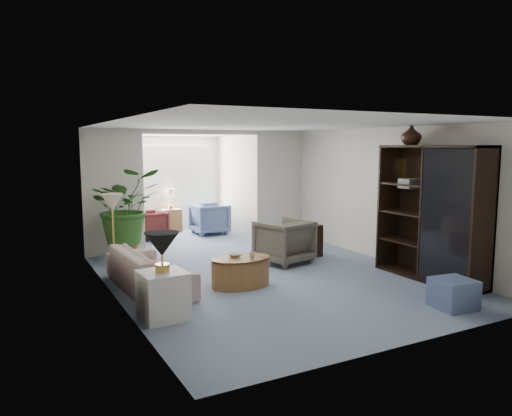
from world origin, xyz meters
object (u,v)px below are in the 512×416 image
entertainment_cabinet (431,213)px  sunroom_chair_blue (210,219)px  side_table_dark (306,240)px  table_lamp (162,244)px  cabinet_urn (411,135)px  sunroom_table (171,220)px  floor_lamp (112,202)px  plant_pot (127,252)px  coffee_bowl (235,255)px  ottoman (453,294)px  sofa (149,269)px  end_table (163,295)px  sunroom_chair_maroon (150,225)px  coffee_table (241,272)px  coffee_cup (252,255)px  framed_picture (394,171)px  wingback_chair (284,241)px

entertainment_cabinet → sunroom_chair_blue: entertainment_cabinet is taller
side_table_dark → table_lamp: bearing=-149.6°
sunroom_chair_blue → table_lamp: bearing=151.7°
cabinet_urn → sunroom_table: (-2.33, 5.71, -2.06)m
floor_lamp → plant_pot: floor_lamp is taller
coffee_bowl → ottoman: size_ratio=0.42×
side_table_dark → sofa: bearing=-167.6°
end_table → table_lamp: bearing=0.0°
sunroom_chair_blue → sunroom_chair_maroon: sunroom_chair_blue is taller
side_table_dark → coffee_bowl: bearing=-151.2°
coffee_table → coffee_cup: (0.15, -0.10, 0.27)m
framed_picture → coffee_table: 3.44m
wingback_chair → entertainment_cabinet: bearing=112.3°
coffee_bowl → side_table_dark: 2.42m
sofa → floor_lamp: 1.36m
side_table_dark → sunroom_chair_blue: bearing=103.9°
end_table → floor_lamp: bearing=93.2°
end_table → ottoman: size_ratio=1.22×
end_table → sunroom_chair_blue: size_ratio=0.73×
sunroom_chair_maroon → end_table: bearing=-14.0°
side_table_dark → sunroom_chair_blue: 3.20m
table_lamp → plant_pot: bearing=84.4°
side_table_dark → coffee_cup: bearing=-144.5°
sunroom_chair_maroon → sunroom_chair_blue: bearing=89.9°
sunroom_table → framed_picture: bearing=-63.3°
framed_picture → sunroom_chair_blue: 4.89m
sunroom_table → wingback_chair: bearing=-78.9°
table_lamp → coffee_table: size_ratio=0.46×
plant_pot → wingback_chair: bearing=-31.5°
side_table_dark → plant_pot: bearing=158.9°
coffee_bowl → side_table_dark: size_ratio=0.33×
sofa → coffee_bowl: 1.32m
sofa → floor_lamp: size_ratio=5.67×
sunroom_chair_maroon → sunroom_table: sunroom_chair_maroon is taller
table_lamp → coffee_bowl: bearing=32.7°
end_table → side_table_dark: bearing=30.4°
plant_pot → side_table_dark: bearing=-21.1°
sunroom_chair_blue → cabinet_urn: bearing=-162.4°
table_lamp → cabinet_urn: (4.37, 0.23, 1.39)m
coffee_table → coffee_bowl: bearing=116.6°
coffee_table → sunroom_chair_blue: size_ratio=1.15×
floor_lamp → side_table_dark: bearing=-2.8°
end_table → sunroom_chair_maroon: (1.29, 5.19, 0.03)m
coffee_bowl → plant_pot: 2.67m
coffee_cup → coffee_bowl: bearing=135.0°
sofa → plant_pot: 1.99m
coffee_cup → entertainment_cabinet: (2.73, -0.99, 0.59)m
framed_picture → wingback_chair: 2.37m
side_table_dark → floor_lamp: bearing=177.2°
floor_lamp → coffee_cup: 2.46m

